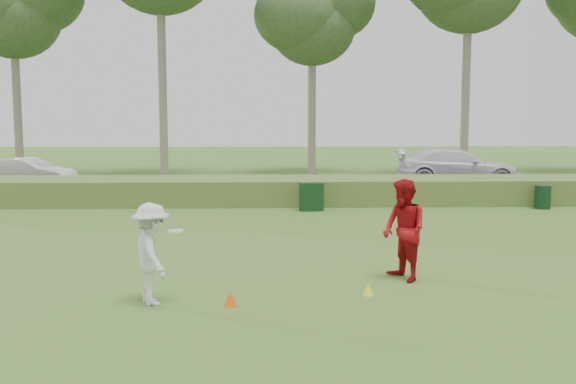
{
  "coord_description": "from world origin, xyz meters",
  "views": [
    {
      "loc": [
        -0.5,
        -11.39,
        3.06
      ],
      "look_at": [
        0.0,
        4.0,
        1.3
      ],
      "focal_mm": 40.0,
      "sensor_mm": 36.0,
      "label": 1
    }
  ],
  "objects_px": {
    "cone_orange": "(230,299)",
    "cone_yellow": "(368,290)",
    "trash_bin": "(543,197)",
    "player_red": "(404,230)",
    "car_right": "(458,167)",
    "player_white": "(152,254)",
    "car_mid": "(29,173)",
    "utility_cabinet": "(311,197)"
  },
  "relations": [
    {
      "from": "cone_orange",
      "to": "car_mid",
      "type": "xyz_separation_m",
      "value": [
        -9.69,
        17.72,
        0.6
      ]
    },
    {
      "from": "player_red",
      "to": "trash_bin",
      "type": "bearing_deg",
      "value": 122.83
    },
    {
      "from": "player_white",
      "to": "car_mid",
      "type": "distance_m",
      "value": 19.44
    },
    {
      "from": "cone_yellow",
      "to": "car_mid",
      "type": "bearing_deg",
      "value": 125.11
    },
    {
      "from": "trash_bin",
      "to": "cone_orange",
      "type": "bearing_deg",
      "value": -131.96
    },
    {
      "from": "player_white",
      "to": "cone_yellow",
      "type": "xyz_separation_m",
      "value": [
        3.67,
        0.38,
        -0.74
      ]
    },
    {
      "from": "player_white",
      "to": "cone_orange",
      "type": "relative_size",
      "value": 6.79
    },
    {
      "from": "utility_cabinet",
      "to": "car_mid",
      "type": "height_order",
      "value": "car_mid"
    },
    {
      "from": "cone_orange",
      "to": "car_mid",
      "type": "distance_m",
      "value": 20.21
    },
    {
      "from": "trash_bin",
      "to": "car_right",
      "type": "relative_size",
      "value": 0.14
    },
    {
      "from": "cone_orange",
      "to": "trash_bin",
      "type": "height_order",
      "value": "trash_bin"
    },
    {
      "from": "trash_bin",
      "to": "car_right",
      "type": "height_order",
      "value": "car_right"
    },
    {
      "from": "cone_orange",
      "to": "cone_yellow",
      "type": "height_order",
      "value": "cone_orange"
    },
    {
      "from": "player_white",
      "to": "car_mid",
      "type": "bearing_deg",
      "value": 0.96
    },
    {
      "from": "utility_cabinet",
      "to": "car_right",
      "type": "height_order",
      "value": "car_right"
    },
    {
      "from": "cone_yellow",
      "to": "cone_orange",
      "type": "bearing_deg",
      "value": -166.73
    },
    {
      "from": "player_red",
      "to": "car_mid",
      "type": "xyz_separation_m",
      "value": [
        -12.89,
        16.12,
        -0.24
      ]
    },
    {
      "from": "player_white",
      "to": "cone_orange",
      "type": "bearing_deg",
      "value": -122.54
    },
    {
      "from": "cone_yellow",
      "to": "car_mid",
      "type": "relative_size",
      "value": 0.05
    },
    {
      "from": "player_red",
      "to": "utility_cabinet",
      "type": "bearing_deg",
      "value": 165.11
    },
    {
      "from": "car_right",
      "to": "cone_yellow",
      "type": "bearing_deg",
      "value": 167.75
    },
    {
      "from": "cone_orange",
      "to": "car_mid",
      "type": "height_order",
      "value": "car_mid"
    },
    {
      "from": "player_white",
      "to": "utility_cabinet",
      "type": "bearing_deg",
      "value": -42.09
    },
    {
      "from": "trash_bin",
      "to": "car_right",
      "type": "xyz_separation_m",
      "value": [
        -0.65,
        7.71,
        0.47
      ]
    },
    {
      "from": "player_red",
      "to": "car_right",
      "type": "height_order",
      "value": "player_red"
    },
    {
      "from": "cone_yellow",
      "to": "car_mid",
      "type": "height_order",
      "value": "car_mid"
    },
    {
      "from": "trash_bin",
      "to": "car_mid",
      "type": "relative_size",
      "value": 0.2
    },
    {
      "from": "player_white",
      "to": "player_red",
      "type": "relative_size",
      "value": 0.87
    },
    {
      "from": "car_right",
      "to": "cone_orange",
      "type": "bearing_deg",
      "value": 162.26
    },
    {
      "from": "car_mid",
      "to": "player_white",
      "type": "bearing_deg",
      "value": -141.82
    },
    {
      "from": "utility_cabinet",
      "to": "car_right",
      "type": "distance_m",
      "value": 10.76
    },
    {
      "from": "utility_cabinet",
      "to": "car_right",
      "type": "relative_size",
      "value": 0.17
    },
    {
      "from": "player_red",
      "to": "cone_orange",
      "type": "relative_size",
      "value": 7.78
    },
    {
      "from": "cone_yellow",
      "to": "trash_bin",
      "type": "relative_size",
      "value": 0.26
    },
    {
      "from": "player_white",
      "to": "trash_bin",
      "type": "bearing_deg",
      "value": -70.52
    },
    {
      "from": "player_white",
      "to": "cone_yellow",
      "type": "distance_m",
      "value": 3.76
    },
    {
      "from": "player_red",
      "to": "car_right",
      "type": "distance_m",
      "value": 18.34
    },
    {
      "from": "cone_yellow",
      "to": "utility_cabinet",
      "type": "xyz_separation_m",
      "value": [
        -0.28,
        10.4,
        0.37
      ]
    },
    {
      "from": "player_red",
      "to": "trash_bin",
      "type": "distance_m",
      "value": 11.76
    },
    {
      "from": "utility_cabinet",
      "to": "player_red",
      "type": "bearing_deg",
      "value": -88.98
    },
    {
      "from": "cone_yellow",
      "to": "car_right",
      "type": "xyz_separation_m",
      "value": [
        7.01,
        18.31,
        0.77
      ]
    },
    {
      "from": "car_mid",
      "to": "cone_yellow",
      "type": "bearing_deg",
      "value": -132.28
    }
  ]
}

